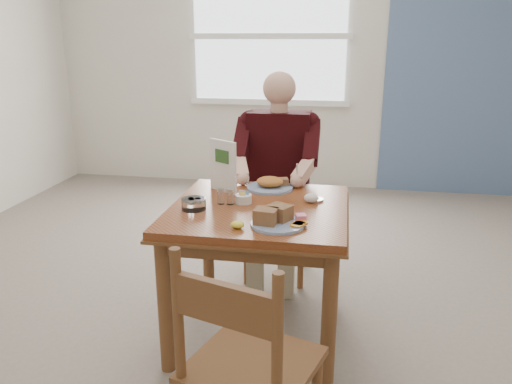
% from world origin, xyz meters
% --- Properties ---
extents(floor, '(6.00, 6.00, 0.00)m').
position_xyz_m(floor, '(0.00, 0.00, 0.00)').
color(floor, '#6F625A').
rests_on(floor, ground).
extents(wall_back, '(5.50, 0.00, 5.50)m').
position_xyz_m(wall_back, '(0.00, 3.00, 1.40)').
color(wall_back, silver).
rests_on(wall_back, ground).
extents(accent_panel, '(1.60, 0.02, 2.80)m').
position_xyz_m(accent_panel, '(1.60, 2.98, 1.40)').
color(accent_panel, slate).
rests_on(accent_panel, ground).
extents(lemon_wedge, '(0.07, 0.05, 0.03)m').
position_xyz_m(lemon_wedge, '(-0.04, -0.32, 0.77)').
color(lemon_wedge, '#FEF135').
rests_on(lemon_wedge, table).
extents(napkin, '(0.09, 0.08, 0.05)m').
position_xyz_m(napkin, '(0.26, 0.11, 0.77)').
color(napkin, white).
rests_on(napkin, table).
extents(metal_dish, '(0.11, 0.11, 0.01)m').
position_xyz_m(metal_dish, '(0.28, 0.15, 0.76)').
color(metal_dish, silver).
rests_on(metal_dish, table).
extents(window, '(1.72, 0.04, 1.42)m').
position_xyz_m(window, '(-0.40, 2.97, 1.60)').
color(window, white).
rests_on(window, wall_back).
extents(table, '(0.92, 0.92, 0.75)m').
position_xyz_m(table, '(0.00, 0.00, 0.64)').
color(table, brown).
rests_on(table, ground).
extents(chair_far, '(0.42, 0.42, 0.95)m').
position_xyz_m(chair_far, '(0.00, 0.80, 0.48)').
color(chair_far, brown).
rests_on(chair_far, ground).
extents(chair_near, '(0.53, 0.53, 0.95)m').
position_xyz_m(chair_near, '(0.12, -0.96, 0.48)').
color(chair_near, brown).
rests_on(chair_near, ground).
extents(diner, '(0.53, 0.56, 1.39)m').
position_xyz_m(diner, '(0.00, 0.71, 0.81)').
color(diner, tan).
rests_on(diner, chair_far).
extents(near_plate, '(0.31, 0.31, 0.08)m').
position_xyz_m(near_plate, '(0.12, -0.25, 0.78)').
color(near_plate, white).
rests_on(near_plate, table).
extents(far_plate, '(0.33, 0.33, 0.07)m').
position_xyz_m(far_plate, '(0.01, 0.32, 0.78)').
color(far_plate, white).
rests_on(far_plate, table).
extents(caddy, '(0.10, 0.10, 0.07)m').
position_xyz_m(caddy, '(-0.09, 0.04, 0.77)').
color(caddy, white).
rests_on(caddy, table).
extents(shakers, '(0.09, 0.04, 0.08)m').
position_xyz_m(shakers, '(-0.18, 0.01, 0.79)').
color(shakers, white).
rests_on(shakers, table).
extents(creamer, '(0.16, 0.16, 0.06)m').
position_xyz_m(creamer, '(-0.32, -0.10, 0.78)').
color(creamer, white).
rests_on(creamer, table).
extents(menu, '(0.18, 0.12, 0.29)m').
position_xyz_m(menu, '(-0.24, 0.23, 0.90)').
color(menu, white).
rests_on(menu, table).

